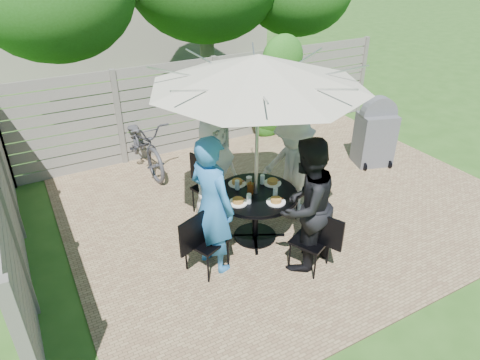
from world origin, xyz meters
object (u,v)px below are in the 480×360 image
chair_back (210,198)px  glass_back (237,185)px  plate_right (272,182)px  bbq_grill (375,134)px  umbrella (258,71)px  chair_right (295,198)px  patio_table (256,207)px  syrup_jug (250,188)px  person_left (212,206)px  glass_right (262,179)px  plate_left (238,201)px  person_right (292,169)px  plate_front (276,201)px  person_front (305,206)px  chair_front (310,251)px  chair_left (206,252)px  glass_left (249,199)px  glass_front (275,192)px  person_back (215,169)px  bicycle (142,143)px  coffee_cup (249,181)px  plate_back (237,183)px

chair_back → glass_back: bearing=-7.1°
plate_right → bbq_grill: bearing=16.7°
umbrella → chair_right: (0.92, 0.29, -2.22)m
patio_table → bbq_grill: 3.35m
umbrella → syrup_jug: 1.63m
person_left → glass_right: (1.01, 0.43, -0.11)m
chair_back → plate_left: chair_back is taller
patio_table → person_right: (0.79, 0.25, 0.29)m
plate_front → glass_right: 0.53m
person_front → plate_left: 0.91m
chair_front → chair_right: chair_front is taller
chair_left → glass_left: bearing=-13.2°
plate_left → glass_front: bearing=-11.4°
plate_front → plate_right: same height
person_back → syrup_jug: (0.18, -0.76, 0.01)m
chair_left → plate_front: chair_left is taller
patio_table → glass_front: glass_front is taller
glass_back → person_right: bearing=2.3°
plate_front → glass_back: 0.63m
bicycle → person_right: bearing=-63.9°
umbrella → coffee_cup: size_ratio=28.87×
chair_back → glass_left: 1.23m
plate_back → bbq_grill: bbq_grill is taller
glass_back → coffee_cup: bearing=6.9°
umbrella → plate_right: 1.72m
chair_right → chair_front: bearing=46.7°
chair_back → bbq_grill: bbq_grill is taller
chair_left → patio_table: bearing=-4.8°
plate_back → plate_right: size_ratio=1.00×
chair_back → syrup_jug: bearing=-2.4°
glass_left → coffee_cup: (0.24, 0.42, -0.01)m
patio_table → chair_back: 1.00m
person_front → plate_right: 0.91m
patio_table → plate_right: bearing=17.8°
chair_front → plate_right: 1.15m
umbrella → chair_back: bearing=107.8°
chair_front → bbq_grill: size_ratio=0.66×
patio_table → chair_back: bearing=107.8°
person_back → patio_table: bearing=-90.0°
chair_back → glass_right: 1.06m
person_back → plate_left: (-0.09, -0.90, -0.05)m
glass_left → glass_front: bearing=-5.2°
glass_left → bicycle: bicycle is taller
chair_front → glass_front: bearing=-15.6°
coffee_cup → person_right: bearing=1.1°
chair_right → plate_left: size_ratio=3.26×
glass_left → bbq_grill: bearing=18.5°
umbrella → bbq_grill: (3.20, 0.97, -1.86)m
patio_table → syrup_jug: (-0.07, 0.03, 0.31)m
bbq_grill → chair_right: bearing=-145.9°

